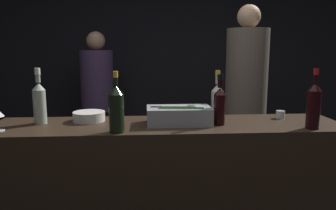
# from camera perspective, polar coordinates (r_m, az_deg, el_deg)

# --- Properties ---
(wall_back_chalkboard) EXTENTS (6.40, 0.06, 2.80)m
(wall_back_chalkboard) POSITION_cam_1_polar(r_m,az_deg,el_deg) (4.49, -2.02, 9.01)
(wall_back_chalkboard) COLOR black
(wall_back_chalkboard) RESTS_ON ground_plane
(bar_counter) EXTENTS (2.29, 0.53, 0.98)m
(bar_counter) POSITION_cam_1_polar(r_m,az_deg,el_deg) (2.30, 0.05, -15.26)
(bar_counter) COLOR #2D2116
(bar_counter) RESTS_ON ground_plane
(ice_bin_with_bottles) EXTENTS (0.41, 0.23, 0.12)m
(ice_bin_with_bottles) POSITION_cam_1_polar(r_m,az_deg,el_deg) (2.12, 1.92, -1.64)
(ice_bin_with_bottles) COLOR #9EA0A5
(ice_bin_with_bottles) RESTS_ON bar_counter
(bowl_white) EXTENTS (0.21, 0.21, 0.06)m
(bowl_white) POSITION_cam_1_polar(r_m,az_deg,el_deg) (2.28, -13.59, -1.89)
(bowl_white) COLOR silver
(bowl_white) RESTS_ON bar_counter
(candle_votive) EXTENTS (0.06, 0.06, 0.05)m
(candle_votive) POSITION_cam_1_polar(r_m,az_deg,el_deg) (2.43, 18.98, -1.57)
(candle_votive) COLOR silver
(candle_votive) RESTS_ON bar_counter
(red_wine_bottle_tall) EXTENTS (0.08, 0.08, 0.37)m
(red_wine_bottle_tall) POSITION_cam_1_polar(r_m,az_deg,el_deg) (2.17, 24.04, 0.07)
(red_wine_bottle_tall) COLOR black
(red_wine_bottle_tall) RESTS_ON bar_counter
(rose_wine_bottle) EXTENTS (0.08, 0.08, 0.34)m
(rose_wine_bottle) POSITION_cam_1_polar(r_m,az_deg,el_deg) (2.31, 8.54, 0.96)
(rose_wine_bottle) COLOR #B2B7AD
(rose_wine_bottle) RESTS_ON bar_counter
(champagne_bottle) EXTENTS (0.09, 0.09, 0.36)m
(champagne_bottle) POSITION_cam_1_polar(r_m,az_deg,el_deg) (1.92, -8.97, -0.52)
(champagne_bottle) COLOR black
(champagne_bottle) RESTS_ON bar_counter
(red_wine_bottle_black_foil) EXTENTS (0.07, 0.07, 0.33)m
(red_wine_bottle_black_foil) POSITION_cam_1_polar(r_m,az_deg,el_deg) (2.12, 8.98, 0.19)
(red_wine_bottle_black_foil) COLOR black
(red_wine_bottle_black_foil) RESTS_ON bar_counter
(white_wine_bottle) EXTENTS (0.08, 0.08, 0.36)m
(white_wine_bottle) POSITION_cam_1_polar(r_m,az_deg,el_deg) (2.28, -21.50, 0.63)
(white_wine_bottle) COLOR #9EA899
(white_wine_bottle) RESTS_ON bar_counter
(person_in_hoodie) EXTENTS (0.38, 0.38, 1.66)m
(person_in_hoodie) POSITION_cam_1_polar(r_m,az_deg,el_deg) (3.91, -12.12, 1.53)
(person_in_hoodie) COLOR black
(person_in_hoodie) RESTS_ON ground_plane
(person_blond_tee) EXTENTS (0.38, 0.38, 1.85)m
(person_blond_tee) POSITION_cam_1_polar(r_m,az_deg,el_deg) (3.15, 13.38, 1.71)
(person_blond_tee) COLOR black
(person_blond_tee) RESTS_ON ground_plane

